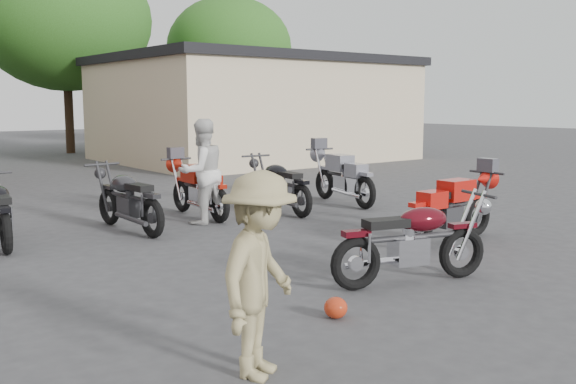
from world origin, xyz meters
TOP-DOWN VIEW (x-y plane):
  - ground at (0.00, 0.00)m, footprint 90.00×90.00m
  - stucco_building at (8.50, 15.00)m, footprint 10.00×8.00m
  - tree_2 at (4.00, 22.00)m, footprint 7.04×7.04m
  - tree_3 at (12.00, 22.00)m, footprint 6.08×6.08m
  - vintage_motorcycle at (0.38, 0.00)m, footprint 2.11×1.20m
  - sportbike at (2.60, 1.20)m, footprint 1.98×0.67m
  - helmet at (-1.18, -0.36)m, footprint 0.25×0.25m
  - person_light at (0.35, 4.86)m, footprint 0.94×0.76m
  - person_tan at (-2.55, -0.99)m, footprint 1.21×1.06m
  - row_bike_3 at (-0.97, 5.03)m, footprint 0.81×2.09m
  - row_bike_4 at (0.62, 5.46)m, footprint 0.72×2.02m
  - row_bike_5 at (2.14, 4.96)m, footprint 0.85×2.08m
  - row_bike_6 at (3.83, 4.97)m, footprint 1.06×2.23m

SIDE VIEW (x-z plane):
  - ground at x=0.00m, z-range 0.00..0.00m
  - helmet at x=-1.18m, z-range 0.00..0.22m
  - sportbike at x=2.60m, z-range 0.00..1.15m
  - row_bike_4 at x=0.62m, z-range 0.00..1.16m
  - vintage_motorcycle at x=0.38m, z-range 0.00..1.16m
  - row_bike_5 at x=2.14m, z-range 0.00..1.18m
  - row_bike_3 at x=-0.97m, z-range 0.00..1.19m
  - row_bike_6 at x=3.83m, z-range 0.00..1.24m
  - person_tan at x=-2.55m, z-range 0.00..1.63m
  - person_light at x=0.35m, z-range 0.00..1.85m
  - stucco_building at x=8.50m, z-range 0.00..3.50m
  - tree_3 at x=12.00m, z-range 0.00..7.60m
  - tree_2 at x=4.00m, z-range 0.00..8.80m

